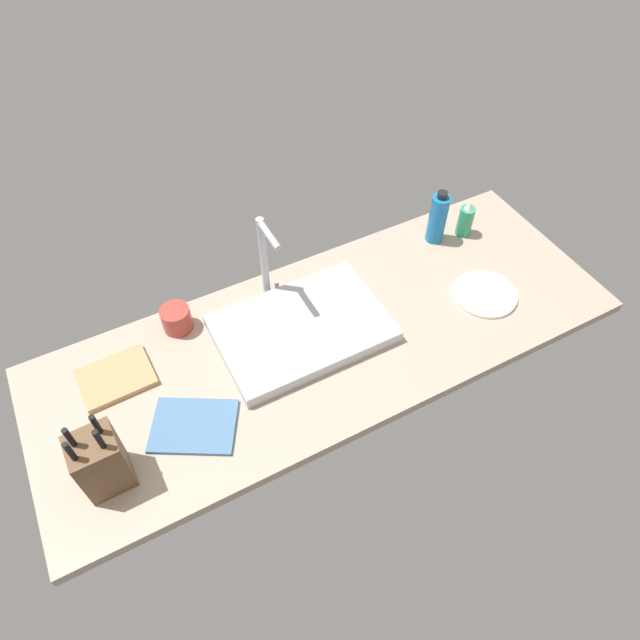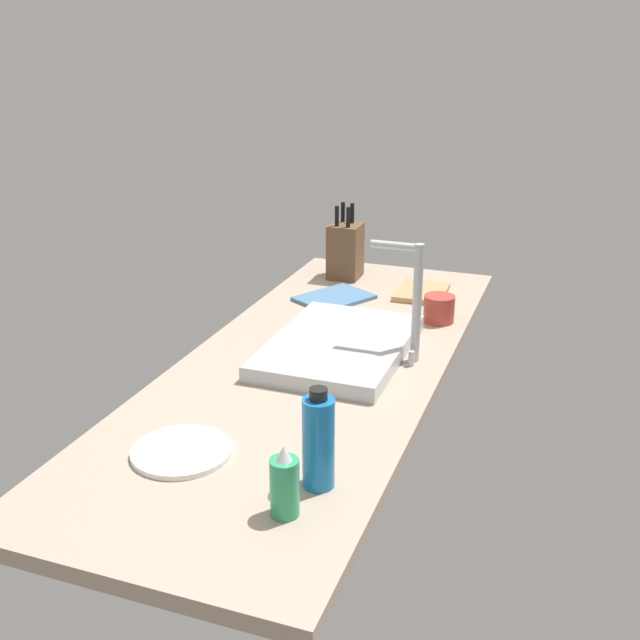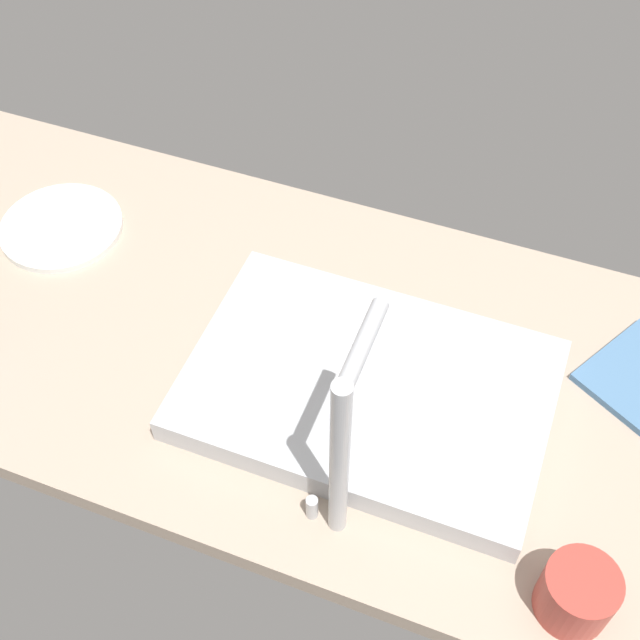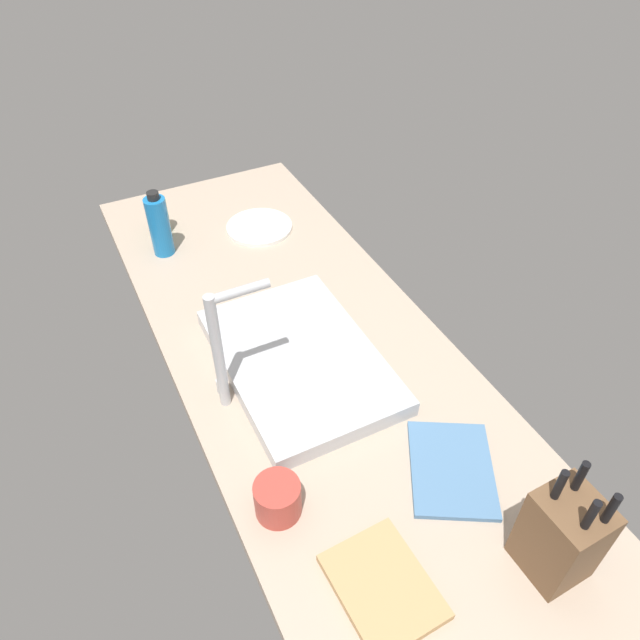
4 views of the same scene
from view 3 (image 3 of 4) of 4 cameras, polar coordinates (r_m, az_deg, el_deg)
countertop_slab at (r=126.91cm, az=0.92°, el=-3.20°), size 179.94×66.47×3.50cm
sink_basin at (r=120.07cm, az=3.28°, el=-4.73°), size 51.05×34.46×4.23cm
faucet at (r=96.51cm, az=1.54°, el=-8.36°), size 5.50×13.75×31.51cm
dinner_plate at (r=149.63cm, az=-17.20°, el=6.07°), size 20.67×20.67×1.20cm
ceramic_cup at (r=108.44cm, az=17.09°, el=-17.38°), size 9.09×9.09×8.04cm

